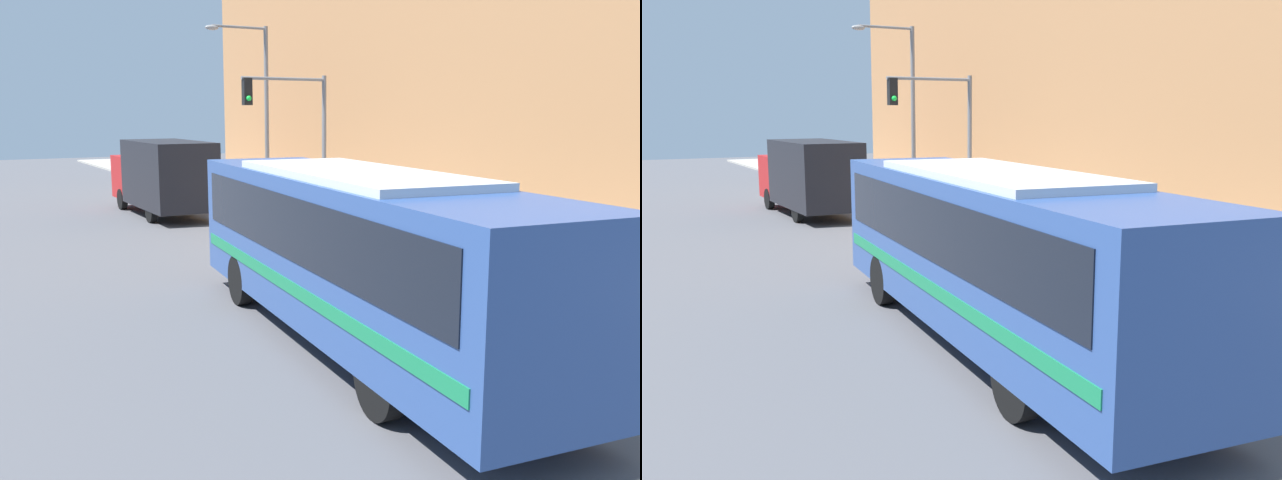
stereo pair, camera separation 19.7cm
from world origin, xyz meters
TOP-DOWN VIEW (x-y plane):
  - ground_plane at (0.00, 0.00)m, footprint 120.00×120.00m
  - sidewalk at (6.15, 20.00)m, footprint 3.30×70.00m
  - building_facade at (10.80, 15.29)m, footprint 6.00×28.57m
  - city_bus at (-0.96, 2.02)m, footprint 3.70×11.40m
  - delivery_truck at (1.09, 19.93)m, footprint 2.39×7.41m
  - fire_hydrant at (5.10, 5.09)m, footprint 0.20×0.27m
  - traffic_light_pole at (4.14, 13.86)m, footprint 3.28×0.35m
  - street_lamp at (5.00, 18.87)m, footprint 2.72×0.28m
  - pedestrian_near_corner at (6.38, 6.43)m, footprint 0.34×0.34m

SIDE VIEW (x-z plane):
  - ground_plane at x=0.00m, z-range 0.00..0.00m
  - sidewalk at x=6.15m, z-range 0.00..0.13m
  - fire_hydrant at x=5.10m, z-range 0.13..0.85m
  - pedestrian_near_corner at x=6.38m, z-range 0.14..1.81m
  - delivery_truck at x=1.09m, z-range 0.13..3.20m
  - city_bus at x=-0.96m, z-range 0.27..3.48m
  - traffic_light_pole at x=4.14m, z-range 1.12..6.48m
  - street_lamp at x=5.00m, z-range 0.83..8.37m
  - building_facade at x=10.80m, z-range 0.00..11.25m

